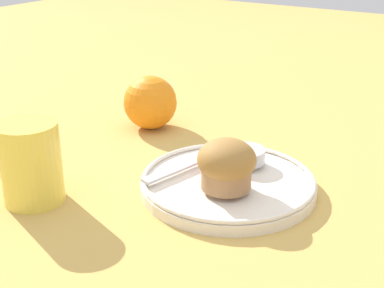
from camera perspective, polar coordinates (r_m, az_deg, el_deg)
name	(u,v)px	position (r m, az deg, el deg)	size (l,w,h in m)	color
ground_plane	(223,185)	(0.70, 3.36, -4.42)	(3.00, 3.00, 0.00)	tan
plate	(228,183)	(0.69, 3.85, -4.18)	(0.22, 0.22, 0.02)	silver
muffin	(227,165)	(0.64, 3.70, -2.20)	(0.07, 0.07, 0.06)	#9E7047
cream_ramekin	(246,154)	(0.72, 5.75, -1.11)	(0.05, 0.05, 0.02)	silver
berry_pair	(214,160)	(0.70, 2.34, -1.68)	(0.04, 0.02, 0.02)	#B7192D
butter_knife	(197,161)	(0.72, 0.58, -1.77)	(0.18, 0.06, 0.00)	silver
orange_fruit	(150,102)	(0.88, -4.47, 4.44)	(0.09, 0.09, 0.09)	orange
juice_glass	(31,163)	(0.67, -16.82, -1.94)	(0.07, 0.07, 0.10)	#EAD14C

